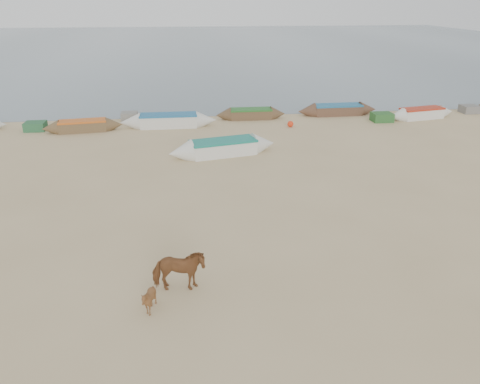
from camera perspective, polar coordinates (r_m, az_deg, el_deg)
name	(u,v)px	position (r m, az deg, el deg)	size (l,w,h in m)	color
ground	(254,260)	(16.93, 1.67, -8.34)	(140.00, 140.00, 0.00)	tan
sea	(192,45)	(96.75, -5.93, 17.44)	(160.00, 160.00, 0.00)	slate
cow_adult	(179,271)	(15.11, -7.49, -9.51)	(0.78, 1.72, 1.45)	brown
calf_front	(149,300)	(14.45, -11.05, -12.78)	(0.71, 0.80, 0.89)	brown
near_canoe	(223,147)	(27.91, -2.06, 5.46)	(6.58, 1.46, 0.91)	silver
waterline_canoes	(212,117)	(35.45, -3.47, 9.13)	(57.73, 4.67, 0.96)	brown
beach_clutter	(262,118)	(35.76, 2.68, 9.06)	(44.08, 4.45, 0.64)	#295D38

